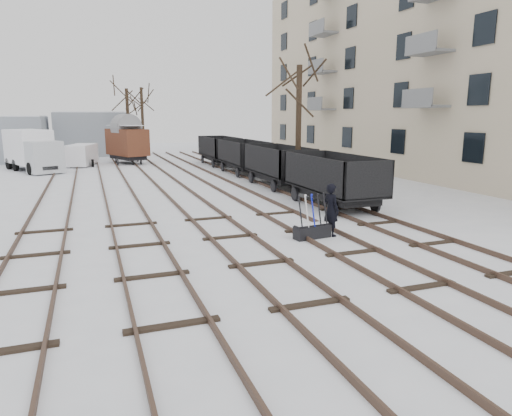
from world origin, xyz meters
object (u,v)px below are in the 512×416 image
at_px(freight_wagon_a, 333,187).
at_px(box_van_wagon, 127,141).
at_px(lorry, 32,150).
at_px(ground_frame, 312,230).
at_px(worker, 331,210).
at_px(panel_van, 82,155).

height_order(freight_wagon_a, box_van_wagon, box_van_wagon).
bearing_deg(lorry, ground_frame, -90.01).
bearing_deg(lorry, box_van_wagon, 1.22).
relative_size(worker, panel_van, 0.42).
relative_size(worker, freight_wagon_a, 0.32).
distance_m(box_van_wagon, lorry, 7.90).
bearing_deg(ground_frame, lorry, 106.48).
relative_size(freight_wagon_a, panel_van, 1.33).
distance_m(ground_frame, lorry, 26.66).
relative_size(worker, lorry, 0.26).
distance_m(box_van_wagon, panel_van, 3.93).
relative_size(box_van_wagon, panel_van, 1.12).
height_order(worker, freight_wagon_a, freight_wagon_a).
relative_size(ground_frame, freight_wagon_a, 0.26).
distance_m(worker, freight_wagon_a, 5.29).
height_order(ground_frame, lorry, lorry).
bearing_deg(panel_van, box_van_wagon, 24.93).
relative_size(ground_frame, panel_van, 0.35).
distance_m(ground_frame, panel_van, 28.06).
relative_size(lorry, panel_van, 1.64).
height_order(ground_frame, panel_van, panel_van).
height_order(box_van_wagon, panel_van, box_van_wagon).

